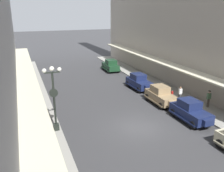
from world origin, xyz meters
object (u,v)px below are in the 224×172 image
lamp_post_with_clock (54,96)px  pedestrian_3 (209,99)px  parked_car_0 (139,81)px  pedestrian_5 (22,78)px  parked_car_1 (190,110)px  pedestrian_2 (180,94)px  pedestrian_4 (34,143)px  parked_car_3 (111,65)px  fire_hydrant (172,94)px  parked_car_2 (161,95)px

lamp_post_with_clock → pedestrian_3: lamp_post_with_clock is taller
parked_car_0 → pedestrian_5: (-13.18, 6.73, 0.05)m
parked_car_1 → pedestrian_2: 4.15m
parked_car_1 → pedestrian_4: (-13.04, -0.79, 0.07)m
parked_car_3 → pedestrian_3: 17.93m
parked_car_3 → pedestrian_5: (-13.15, -2.88, 0.05)m
fire_hydrant → pedestrian_3: (1.82, -3.40, 0.45)m
pedestrian_2 → pedestrian_5: size_ratio=1.00×
parked_car_0 → pedestrian_5: parked_car_0 is taller
parked_car_0 → pedestrian_4: (-12.99, -10.35, 0.07)m
fire_hydrant → pedestrian_5: 18.65m
parked_car_0 → parked_car_2: 5.16m
parked_car_3 → pedestrian_4: bearing=-123.0°
parked_car_3 → pedestrian_2: size_ratio=2.62×
parked_car_1 → pedestrian_5: bearing=129.1°
parked_car_2 → pedestrian_5: parked_car_2 is taller
parked_car_3 → pedestrian_4: size_ratio=2.57×
lamp_post_with_clock → parked_car_1: bearing=-11.1°
parked_car_2 → fire_hydrant: bearing=17.9°
parked_car_2 → pedestrian_5: 17.65m
parked_car_0 → pedestrian_2: size_ratio=2.63×
pedestrian_2 → pedestrian_3: (1.70, -2.22, 0.02)m
pedestrian_3 → parked_car_1: bearing=-155.1°
fire_hydrant → pedestrian_4: bearing=-158.5°
parked_car_0 → parked_car_3: same height
lamp_post_with_clock → pedestrian_5: 14.38m
lamp_post_with_clock → pedestrian_4: size_ratio=3.09×
pedestrian_4 → parked_car_0: bearing=38.6°
parked_car_1 → parked_car_3: (-0.09, 19.17, 0.00)m
parked_car_0 → parked_car_2: bearing=-91.5°
pedestrian_5 → parked_car_3: bearing=12.3°
parked_car_1 → parked_car_3: bearing=90.3°
parked_car_1 → fire_hydrant: bearing=72.4°
parked_car_1 → parked_car_2: bearing=92.5°
parked_car_3 → pedestrian_4: parked_car_3 is taller
fire_hydrant → parked_car_0: bearing=109.6°
parked_car_2 → lamp_post_with_clock: bearing=-168.7°
parked_car_1 → fire_hydrant: size_ratio=5.20×
pedestrian_2 → pedestrian_4: pedestrian_4 is taller
pedestrian_3 → parked_car_0: bearing=113.4°
pedestrian_4 → pedestrian_5: (-0.19, 17.08, -0.02)m
parked_car_1 → parked_car_2: size_ratio=1.00×
parked_car_0 → fire_hydrant: size_ratio=5.26×
pedestrian_2 → pedestrian_5: bearing=140.1°
parked_car_0 → pedestrian_2: bearing=-73.1°
parked_car_3 → fire_hydrant: (1.67, -14.20, -0.38)m
parked_car_2 → pedestrian_3: 4.56m
lamp_post_with_clock → pedestrian_3: size_ratio=3.09×
parked_car_0 → fire_hydrant: parked_car_0 is taller
parked_car_0 → parked_car_1: size_ratio=1.01×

